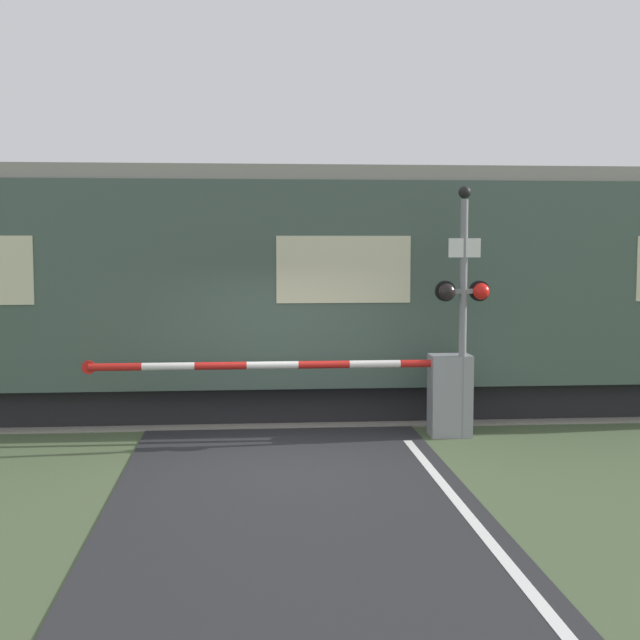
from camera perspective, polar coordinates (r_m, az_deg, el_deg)
The scene contains 5 objects.
ground_plane at distance 11.79m, azimuth -2.19°, elevation -9.06°, with size 80.00×80.00×0.00m, color #475638.
track_bed at distance 15.33m, azimuth -2.81°, elevation -5.67°, with size 36.00×3.20×0.13m.
train at distance 15.15m, azimuth 0.90°, elevation 2.01°, with size 20.65×3.00×4.05m.
crossing_barrier at distance 13.23m, azimuth 6.46°, elevation -4.48°, with size 5.64×0.44×1.21m.
signal_post at distance 13.03m, azimuth 9.16°, elevation 1.48°, with size 0.80×0.26×3.67m.
Camera 1 is at (-0.51, -11.42, 2.87)m, focal length 50.00 mm.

